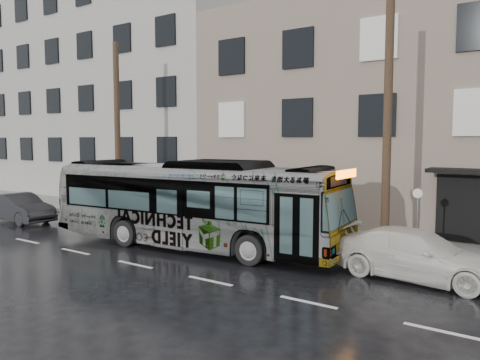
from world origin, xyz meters
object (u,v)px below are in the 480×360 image
at_px(utility_pole_front, 387,126).
at_px(sign_post, 417,222).
at_px(utility_pole_rear, 117,130).
at_px(dark_sedan, 20,208).
at_px(bus, 193,204).
at_px(white_sedan, 418,255).

distance_m(utility_pole_front, sign_post, 3.48).
xyz_separation_m(utility_pole_rear, dark_sedan, (-3.47, -3.47, -3.93)).
bearing_deg(bus, utility_pole_front, -72.22).
height_order(utility_pole_front, utility_pole_rear, same).
bearing_deg(bus, sign_post, -75.16).
height_order(utility_pole_rear, bus, utility_pole_rear).
height_order(utility_pole_front, bus, utility_pole_front).
bearing_deg(utility_pole_front, dark_sedan, -168.77).
xyz_separation_m(utility_pole_rear, white_sedan, (15.67, -2.12, -3.92)).
distance_m(utility_pole_rear, white_sedan, 16.29).
xyz_separation_m(utility_pole_front, sign_post, (1.10, 0.00, -3.30)).
bearing_deg(utility_pole_rear, white_sedan, -7.69).
relative_size(utility_pole_front, sign_post, 3.75).
bearing_deg(dark_sedan, bus, -84.59).
bearing_deg(sign_post, utility_pole_front, 180.00).
height_order(bus, dark_sedan, bus).
height_order(white_sedan, dark_sedan, white_sedan).
xyz_separation_m(utility_pole_front, utility_pole_rear, (-14.00, 0.00, 0.00)).
relative_size(sign_post, bus, 0.20).
height_order(utility_pole_front, sign_post, utility_pole_front).
bearing_deg(utility_pole_front, sign_post, 0.00).
bearing_deg(utility_pole_front, bus, -157.71).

